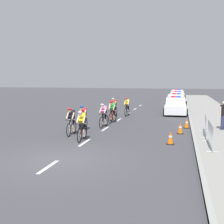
% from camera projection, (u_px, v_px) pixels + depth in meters
% --- Properties ---
extents(ground_plane, '(160.00, 160.00, 0.00)m').
position_uv_depth(ground_plane, '(60.00, 159.00, 11.22)').
color(ground_plane, '#424247').
extents(sidewalk_slab, '(3.93, 60.00, 0.12)m').
position_uv_depth(sidewalk_slab, '(214.00, 117.00, 23.13)').
color(sidewalk_slab, gray).
rests_on(sidewalk_slab, ground).
extents(kerb_edge, '(0.16, 60.00, 0.13)m').
position_uv_depth(kerb_edge, '(189.00, 116.00, 23.56)').
color(kerb_edge, '#9E9E99').
rests_on(kerb_edge, ground).
extents(lane_markings_centre, '(0.14, 25.60, 0.01)m').
position_uv_depth(lane_markings_centre, '(119.00, 120.00, 21.84)').
color(lane_markings_centre, white).
rests_on(lane_markings_centre, ground).
extents(cyclist_lead, '(0.43, 1.72, 1.56)m').
position_uv_depth(cyclist_lead, '(82.00, 125.00, 14.49)').
color(cyclist_lead, black).
rests_on(cyclist_lead, ground).
extents(cyclist_second, '(0.43, 1.72, 1.56)m').
position_uv_depth(cyclist_second, '(71.00, 121.00, 15.91)').
color(cyclist_second, black).
rests_on(cyclist_second, ground).
extents(cyclist_third, '(0.43, 1.72, 1.56)m').
position_uv_depth(cyclist_third, '(83.00, 118.00, 17.26)').
color(cyclist_third, black).
rests_on(cyclist_third, ground).
extents(cyclist_fourth, '(0.44, 1.72, 1.56)m').
position_uv_depth(cyclist_fourth, '(104.00, 115.00, 18.51)').
color(cyclist_fourth, black).
rests_on(cyclist_fourth, ground).
extents(cyclist_fifth, '(0.45, 1.72, 1.56)m').
position_uv_depth(cyclist_fifth, '(113.00, 112.00, 20.38)').
color(cyclist_fifth, black).
rests_on(cyclist_fifth, ground).
extents(cyclist_sixth, '(0.44, 1.72, 1.56)m').
position_uv_depth(cyclist_sixth, '(112.00, 110.00, 21.50)').
color(cyclist_sixth, black).
rests_on(cyclist_sixth, ground).
extents(cyclist_seventh, '(0.44, 1.72, 1.56)m').
position_uv_depth(cyclist_seventh, '(114.00, 107.00, 23.75)').
color(cyclist_seventh, black).
rests_on(cyclist_seventh, ground).
extents(cyclist_eighth, '(0.42, 1.72, 1.56)m').
position_uv_depth(cyclist_eighth, '(127.00, 106.00, 24.11)').
color(cyclist_eighth, black).
rests_on(cyclist_eighth, ground).
extents(police_car_nearest, '(2.03, 4.42, 1.59)m').
position_uv_depth(police_car_nearest, '(176.00, 106.00, 25.29)').
color(police_car_nearest, white).
rests_on(police_car_nearest, ground).
extents(police_car_second, '(2.19, 4.49, 1.59)m').
position_uv_depth(police_car_second, '(176.00, 102.00, 30.29)').
color(police_car_second, white).
rests_on(police_car_second, ground).
extents(police_car_third, '(2.01, 4.41, 1.59)m').
position_uv_depth(police_car_third, '(177.00, 98.00, 35.45)').
color(police_car_third, white).
rests_on(police_car_third, ground).
extents(police_car_furthest, '(2.29, 4.54, 1.59)m').
position_uv_depth(police_car_furthest, '(178.00, 96.00, 41.23)').
color(police_car_furthest, white).
rests_on(police_car_furthest, ground).
extents(crowd_barrier_front, '(0.50, 2.32, 1.07)m').
position_uv_depth(crowd_barrier_front, '(210.00, 135.00, 12.75)').
color(crowd_barrier_front, '#B7BABF').
rests_on(crowd_barrier_front, sidewalk_slab).
extents(crowd_barrier_middle, '(0.62, 2.32, 1.07)m').
position_uv_depth(crowd_barrier_middle, '(206.00, 125.00, 15.43)').
color(crowd_barrier_middle, '#B7BABF').
rests_on(crowd_barrier_middle, sidewalk_slab).
extents(traffic_cone_near, '(0.36, 0.36, 0.64)m').
position_uv_depth(traffic_cone_near, '(170.00, 138.00, 13.73)').
color(traffic_cone_near, black).
rests_on(traffic_cone_near, ground).
extents(traffic_cone_mid, '(0.36, 0.36, 0.64)m').
position_uv_depth(traffic_cone_mid, '(187.00, 123.00, 18.16)').
color(traffic_cone_mid, black).
rests_on(traffic_cone_mid, ground).
extents(traffic_cone_far, '(0.36, 0.36, 0.64)m').
position_uv_depth(traffic_cone_far, '(180.00, 128.00, 16.34)').
color(traffic_cone_far, black).
rests_on(traffic_cone_far, ground).
extents(spectator_closest, '(0.49, 0.37, 1.68)m').
position_uv_depth(spectator_closest, '(224.00, 113.00, 16.87)').
color(spectator_closest, '#23284C').
rests_on(spectator_closest, sidewalk_slab).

